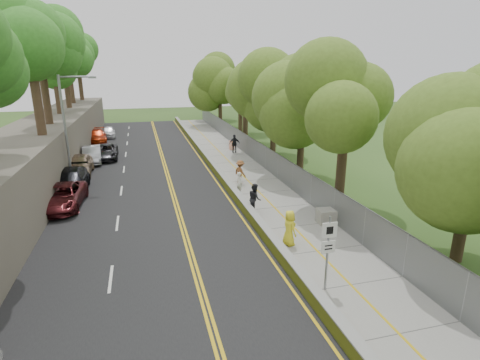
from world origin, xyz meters
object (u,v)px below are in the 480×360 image
concrete_block (328,216)px  construction_barrel (232,145)px  painter_0 (289,228)px  signpost (328,245)px  car_2 (62,196)px  person_far (235,144)px  streetlight (68,124)px

concrete_block → construction_barrel: bearing=91.7°
concrete_block → painter_0: (-3.16, -2.00, 0.50)m
signpost → concrete_block: size_ratio=2.63×
car_2 → person_far: bearing=44.1°
streetlight → signpost: size_ratio=2.58×
car_2 → person_far: size_ratio=2.75×
signpost → painter_0: 4.14m
car_2 → signpost: bearing=-44.0°
streetlight → concrete_block: bearing=-36.7°
car_2 → person_far: (14.22, 12.43, 0.23)m
construction_barrel → car_2: (-14.30, -13.99, 0.23)m
concrete_block → streetlight: bearing=143.3°
streetlight → concrete_block: (14.76, -11.00, -4.20)m
construction_barrel → painter_0: (-2.56, -22.47, 0.42)m
painter_0 → person_far: person_far is taller
painter_0 → person_far: bearing=-17.6°
car_2 → painter_0: painter_0 is taller
signpost → painter_0: signpost is taller
concrete_block → car_2: 16.25m
signpost → person_far: signpost is taller
concrete_block → signpost: bearing=-118.4°
streetlight → construction_barrel: size_ratio=8.38×
construction_barrel → person_far: person_far is taller
construction_barrel → concrete_block: (0.60, -20.47, -0.08)m
streetlight → signpost: bearing=-55.9°
construction_barrel → person_far: bearing=-92.9°
signpost → car_2: (-11.65, 12.50, -1.21)m
signpost → concrete_block: (3.25, 6.02, -1.52)m
construction_barrel → streetlight: bearing=-146.2°
painter_0 → construction_barrel: bearing=-17.3°
streetlight → person_far: size_ratio=4.27×
concrete_block → painter_0: size_ratio=0.66×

